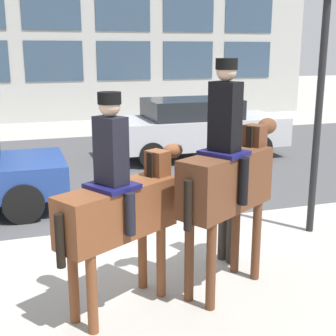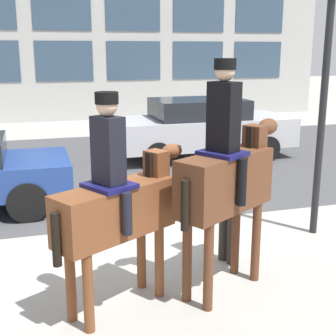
% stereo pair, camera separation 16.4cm
% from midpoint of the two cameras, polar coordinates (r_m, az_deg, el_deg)
% --- Properties ---
extents(ground_plane, '(80.00, 80.00, 0.00)m').
position_cam_midpoint_polar(ground_plane, '(7.37, -3.62, -8.46)').
color(ground_plane, '#9E9B93').
extents(road_surface, '(22.53, 8.50, 0.01)m').
position_cam_midpoint_polar(road_surface, '(11.83, -8.70, 0.17)').
color(road_surface, '#444447').
rests_on(road_surface, ground_plane).
extents(mounted_horse_lead, '(1.67, 1.14, 2.43)m').
position_cam_midpoint_polar(mounted_horse_lead, '(5.07, -5.29, -4.34)').
color(mounted_horse_lead, brown).
rests_on(mounted_horse_lead, ground_plane).
extents(mounted_horse_companion, '(1.64, 1.16, 2.75)m').
position_cam_midpoint_polar(mounted_horse_companion, '(5.43, 8.06, -0.91)').
color(mounted_horse_companion, '#59331E').
rests_on(mounted_horse_companion, ground_plane).
extents(pedestrian_bystander, '(0.77, 0.70, 1.68)m').
position_cam_midpoint_polar(pedestrian_bystander, '(6.28, 8.18, -3.13)').
color(pedestrian_bystander, '#332D28').
rests_on(pedestrian_bystander, ground_plane).
extents(street_car_far_lane, '(4.80, 2.01, 1.58)m').
position_cam_midpoint_polar(street_car_far_lane, '(12.67, 4.48, 5.00)').
color(street_car_far_lane, '#B7B7BC').
rests_on(street_car_far_lane, ground_plane).
extents(traffic_light, '(0.24, 0.29, 4.29)m').
position_cam_midpoint_polar(traffic_light, '(7.41, 19.57, 13.59)').
color(traffic_light, black).
rests_on(traffic_light, ground_plane).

